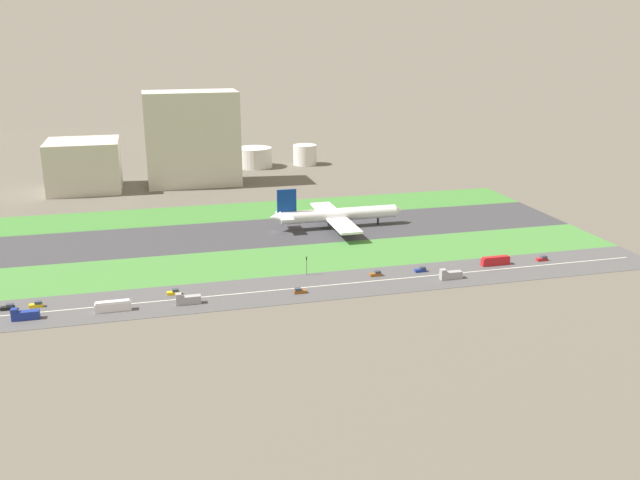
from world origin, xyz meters
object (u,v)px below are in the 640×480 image
car_0 (299,291)px  car_5 (542,259)px  car_2 (8,307)px  fuel_tank_east (305,155)px  truck_1 (25,315)px  truck_2 (188,300)px  hangar_building (192,139)px  car_3 (37,305)px  fuel_tank_west (209,159)px  bus_1 (495,261)px  car_6 (421,270)px  bus_0 (113,306)px  car_4 (376,274)px  traffic_light (307,264)px  truck_0 (450,275)px  fuel_tank_centre (254,157)px  car_1 (174,292)px  terminal_building (84,165)px  airliner (335,215)px

car_0 → car_5: (103.03, 10.00, 0.00)m
car_2 → fuel_tank_east: (155.36, 227.00, 6.00)m
truck_1 → truck_2: (51.50, 0.00, 0.00)m
car_5 → hangar_building: (-124.45, 182.00, 26.87)m
truck_1 → fuel_tank_east: fuel_tank_east is taller
car_3 → fuel_tank_west: fuel_tank_west is taller
bus_1 → car_6: (-31.66, 0.00, -0.90)m
bus_1 → hangar_building: (-103.39, 182.00, 25.98)m
truck_2 → fuel_tank_east: 256.24m
truck_1 → bus_0: (27.28, 0.00, 0.15)m
car_5 → car_6: size_ratio=1.00×
car_4 → bus_1: bearing=-0.0°
car_5 → truck_2: bearing=-176.0°
bus_1 → traffic_light: traffic_light is taller
truck_0 → fuel_tank_west: (-66.16, 237.00, 5.02)m
fuel_tank_centre → fuel_tank_east: bearing=0.0°
car_4 → fuel_tank_east: (26.28, 227.00, 6.00)m
car_5 → car_4: bearing=180.0°
car_1 → fuel_tank_centre: fuel_tank_centre is taller
car_2 → hangar_building: (75.57, 182.00, 26.87)m
fuel_tank_centre → car_5: bearing=-70.5°
truck_0 → car_0: bearing=-0.0°
traffic_light → fuel_tank_centre: (15.77, 219.01, 2.37)m
car_2 → truck_0: truck_0 is taller
car_6 → hangar_building: hangar_building is taller
terminal_building → car_1: bearing=-77.3°
fuel_tank_centre → fuel_tank_east: (35.66, 0.00, 0.26)m
truck_1 → bus_0: bearing=-180.0°
hangar_building → car_1: bearing=-96.8°
car_2 → hangar_building: hangar_building is taller
car_3 → terminal_building: 182.55m
car_6 → hangar_building: bearing=111.5°
car_2 → terminal_building: 182.96m
car_2 → car_1: 53.98m
truck_0 → fuel_tank_centre: size_ratio=0.35×
airliner → car_2: size_ratio=14.77×
terminal_building → airliner: bearing=-43.7°
truck_0 → fuel_tank_east: fuel_tank_east is taller
bus_1 → fuel_tank_east: bearing=95.9°
truck_0 → hangar_building: 209.34m
car_5 → terminal_building: terminal_building is taller
car_2 → bus_0: size_ratio=0.38×
traffic_light → fuel_tank_east: 224.98m
car_6 → truck_1: bearing=-175.9°
bus_1 → bus_0: same height
terminal_building → hangar_building: 64.10m
car_2 → bus_1: size_ratio=0.38×
car_2 → bus_1: bus_1 is taller
truck_2 → car_1: bearing=-67.6°
car_3 → hangar_building: (66.75, 182.00, 26.87)m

